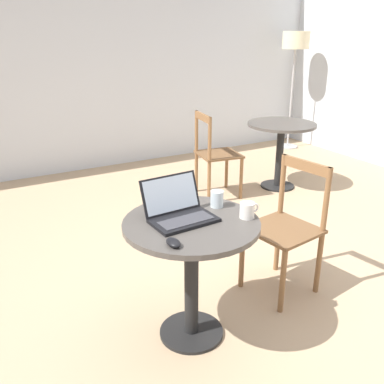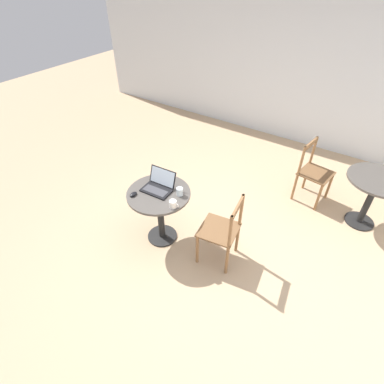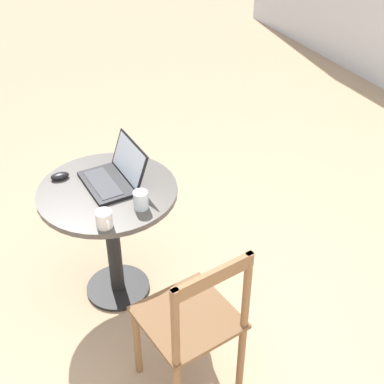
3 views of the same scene
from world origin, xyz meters
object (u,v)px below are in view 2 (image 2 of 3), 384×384
object	(u,v)px
drinking_glass	(180,192)
cafe_table_mid	(374,189)
mouse	(133,194)
mug	(173,204)
chair_near_right	(222,231)
chair_mid_left	(313,172)
laptop	(158,186)
cafe_table_near	(160,204)

from	to	relation	value
drinking_glass	cafe_table_mid	bearing A→B (deg)	40.92
mouse	mug	distance (m)	0.51
chair_near_right	drinking_glass	xyz separation A→B (m)	(-0.57, -0.01, 0.33)
mug	drinking_glass	size ratio (longest dim) A/B	1.24
chair_mid_left	laptop	size ratio (longest dim) A/B	2.50
cafe_table_mid	mouse	distance (m)	2.99
chair_near_right	laptop	distance (m)	0.90
mouse	chair_near_right	bearing A→B (deg)	17.44
cafe_table_mid	laptop	xyz separation A→B (m)	(-2.13, -1.66, 0.21)
drinking_glass	chair_near_right	bearing A→B (deg)	1.47
chair_near_right	cafe_table_mid	bearing A→B (deg)	51.05
mug	mouse	bearing A→B (deg)	-169.74
mug	drinking_glass	distance (m)	0.22
chair_near_right	mouse	size ratio (longest dim) A/B	8.96
cafe_table_mid	laptop	world-z (taller)	laptop
cafe_table_near	chair_near_right	xyz separation A→B (m)	(0.80, 0.12, -0.11)
cafe_table_near	mug	size ratio (longest dim) A/B	6.28
chair_near_right	mouse	world-z (taller)	chair_near_right
cafe_table_mid	chair_near_right	world-z (taller)	chair_near_right
chair_near_right	mug	world-z (taller)	chair_near_right
cafe_table_mid	mouse	bearing A→B (deg)	-140.19
chair_near_right	mug	distance (m)	0.64
cafe_table_near	chair_near_right	distance (m)	0.81
cafe_table_near	laptop	world-z (taller)	laptop
chair_near_right	drinking_glass	distance (m)	0.66
cafe_table_near	drinking_glass	bearing A→B (deg)	24.59
cafe_table_mid	chair_mid_left	bearing A→B (deg)	171.11
chair_near_right	chair_mid_left	bearing A→B (deg)	73.29
mouse	laptop	bearing A→B (deg)	56.55
cafe_table_mid	drinking_glass	size ratio (longest dim) A/B	7.76
cafe_table_near	mouse	world-z (taller)	mouse
chair_mid_left	mouse	xyz separation A→B (m)	(-1.52, -2.03, 0.30)
cafe_table_near	mouse	xyz separation A→B (m)	(-0.21, -0.20, 0.18)
cafe_table_mid	chair_near_right	xyz separation A→B (m)	(-1.29, -1.60, -0.11)
drinking_glass	chair_mid_left	bearing A→B (deg)	57.98
mouse	chair_mid_left	bearing A→B (deg)	53.24
chair_mid_left	mouse	bearing A→B (deg)	-126.76
chair_mid_left	mug	bearing A→B (deg)	-117.72
cafe_table_near	laptop	size ratio (longest dim) A/B	2.07
cafe_table_mid	drinking_glass	xyz separation A→B (m)	(-1.86, -1.61, 0.21)
cafe_table_mid	chair_mid_left	distance (m)	0.79
cafe_table_near	cafe_table_mid	size ratio (longest dim) A/B	1.00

